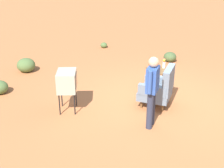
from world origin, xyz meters
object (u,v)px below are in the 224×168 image
Objects in this scene: armchair at (159,88)px; side_table at (157,73)px; bottle_wine_green at (157,67)px; bottle_tall_amber at (150,66)px; tv_on_stand at (67,81)px; person_standing at (152,88)px; bottle_short_clear at (154,68)px; flower_vase at (164,63)px.

side_table is at bearing 172.77° from armchair.
bottle_tall_amber is at bearing -122.21° from bottle_wine_green.
bottle_tall_amber is at bearing -82.62° from side_table.
person_standing is at bearing 66.50° from tv_on_stand.
armchair is 1.03× the size of tv_on_stand.
tv_on_stand is at bearing -64.93° from bottle_short_clear.
flower_vase reaches higher than side_table.
person_standing is (0.83, 1.91, 0.16)m from tv_on_stand.
tv_on_stand reaches higher than side_table.
armchair is 1.03m from side_table.
bottle_wine_green is (-1.84, 0.45, -0.19)m from person_standing.
armchair is 4.00× the size of flower_vase.
bottle_wine_green is (0.12, 0.18, 0.01)m from bottle_tall_amber.
armchair reaches higher than flower_vase.
person_standing is 8.20× the size of bottle_short_clear.
tv_on_stand reaches higher than flower_vase.
person_standing is 1.99m from bottle_tall_amber.
side_table is 0.23m from bottle_short_clear.
flower_vase is (-0.26, 0.33, 0.05)m from bottle_short_clear.
armchair is at bearing -1.02° from bottle_short_clear.
side_table is (-1.02, 0.13, 0.00)m from armchair.
bottle_tall_amber is 0.94× the size of bottle_wine_green.
tv_on_stand is at bearing -66.85° from bottle_wine_green.
armchair is at bearing -7.23° from side_table.
bottle_short_clear is (-1.07, 2.28, -0.10)m from tv_on_stand.
person_standing is 5.12× the size of bottle_wine_green.
person_standing is 1.91m from bottle_wine_green.
side_table is 1.95× the size of bottle_tall_amber.
armchair is 3.31× the size of bottle_wine_green.
tv_on_stand is 3.43× the size of bottle_tall_amber.
bottle_short_clear is at bearing -52.28° from flower_vase.
bottle_tall_amber is (-1.13, 2.18, -0.05)m from tv_on_stand.
tv_on_stand is at bearing -86.62° from armchair.
side_table is at bearing -52.09° from flower_vase.
tv_on_stand is at bearing -63.13° from flower_vase.
flower_vase is (-0.20, 0.44, -0.00)m from bottle_tall_amber.
person_standing reaches higher than armchair.
armchair reaches higher than side_table.
tv_on_stand is (1.15, -2.40, 0.28)m from side_table.
person_standing is (1.98, -0.49, 0.44)m from side_table.
flower_vase reaches higher than bottle_short_clear.
bottle_tall_amber is 1.13× the size of flower_vase.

